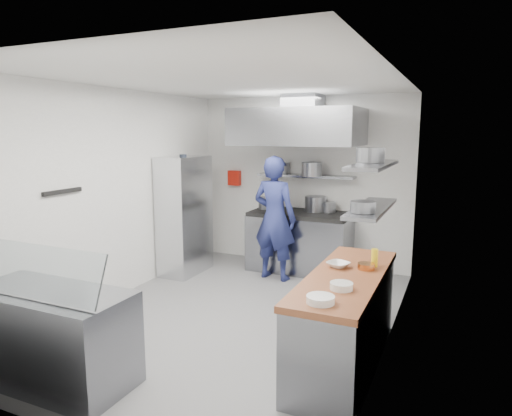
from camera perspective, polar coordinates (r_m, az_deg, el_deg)
The scene contains 36 objects.
floor at distance 5.76m, azimuth -2.52°, elevation -13.28°, with size 5.00×5.00×0.00m, color slate.
ceiling at distance 5.34m, azimuth -2.75°, elevation 15.62°, with size 5.00×5.00×0.00m, color silver.
wall_back at distance 7.67m, azimuth 5.86°, elevation 3.26°, with size 3.60×0.02×2.80m, color white.
wall_front at distance 3.39m, azimuth -22.21°, elevation -5.47°, with size 3.60×0.02×2.80m, color white.
wall_left at distance 6.39m, azimuth -17.20°, elevation 1.62°, with size 5.00×0.02×2.80m, color white.
wall_right at distance 4.84m, azimuth 16.72°, elevation -0.79°, with size 5.00×0.02×2.80m, color white.
gas_range at distance 7.43m, azimuth 5.48°, elevation -4.38°, with size 1.60×0.80×0.90m, color gray.
cooktop at distance 7.33m, azimuth 5.54°, elevation -0.74°, with size 1.57×0.78×0.06m, color black.
stock_pot_left at distance 7.58m, azimuth 1.24°, elevation 0.64°, with size 0.25×0.25×0.20m, color slate.
stock_pot_mid at distance 7.42m, azimuth 7.46°, elevation 0.53°, with size 0.35×0.35×0.24m, color slate.
stock_pot_right at distance 7.37m, azimuth 9.02°, elevation 0.11°, with size 0.24×0.24×0.16m, color slate.
over_range_shelf at distance 7.47m, azimuth 6.21°, elevation 4.02°, with size 1.60×0.30×0.04m, color gray.
shelf_pot_a at distance 7.70m, azimuth 3.35°, elevation 5.04°, with size 0.24×0.24×0.18m, color slate.
shelf_pot_b at distance 7.21m, azimuth 6.98°, elevation 4.84°, with size 0.32×0.32×0.22m, color slate.
extractor_hood at distance 7.05m, azimuth 5.26°, elevation 10.05°, with size 1.90×1.15×0.55m, color gray.
hood_duct at distance 7.27m, azimuth 5.90°, elevation 13.02°, with size 0.55×0.55×0.24m, color slate.
red_firebox at distance 8.09m, azimuth -2.72°, elevation 3.77°, with size 0.22×0.10×0.26m, color red.
chef at distance 6.89m, azimuth 2.34°, elevation -1.27°, with size 0.69×0.45×1.88m, color navy.
wire_rack at distance 7.28m, azimuth -8.90°, elevation -0.92°, with size 0.50×0.90×1.85m, color silver.
rack_bin_a at distance 7.09m, azimuth -10.07°, elevation -2.27°, with size 0.16×0.20×0.18m, color white.
rack_bin_b at distance 7.26m, azimuth -8.78°, elevation 2.05°, with size 0.13×0.17×0.15m, color yellow.
rack_jar at distance 7.08m, azimuth -9.09°, elevation 5.92°, with size 0.11×0.11×0.18m, color black.
knife_strip at distance 5.71m, azimuth -23.04°, elevation 1.90°, with size 0.04×0.55×0.05m, color black.
prep_counter_base at distance 4.61m, azimuth 11.02°, elevation -13.83°, with size 0.62×2.00×0.84m, color gray.
prep_counter_top at distance 4.45m, azimuth 11.21°, elevation -8.50°, with size 0.65×2.04×0.06m, color brown.
plate_stack_a at distance 3.69m, azimuth 8.06°, elevation -11.25°, with size 0.23×0.23×0.06m, color white.
plate_stack_b at distance 4.02m, azimuth 10.63°, elevation -9.56°, with size 0.20×0.20×0.06m, color white.
copper_pan at distance 4.63m, azimuth 13.59°, elevation -7.09°, with size 0.17×0.17×0.06m, color #C07236.
squeeze_bottle at distance 4.73m, azimuth 14.60°, elevation -6.04°, with size 0.07×0.07×0.18m, color yellow.
mixing_bowl at distance 4.65m, azimuth 10.24°, elevation -6.98°, with size 0.21×0.21×0.05m, color white.
wall_shelf_lower at distance 4.56m, azimuth 14.28°, elevation -0.03°, with size 0.30×1.30×0.04m, color gray.
wall_shelf_upper at distance 4.51m, azimuth 14.50°, elevation 5.24°, with size 0.30×1.30×0.04m, color gray.
shelf_pot_c at distance 4.19m, azimuth 13.22°, elevation 0.15°, with size 0.22×0.22×0.10m, color slate.
shelf_pot_d at distance 4.61m, azimuth 14.11°, elevation 6.46°, with size 0.28×0.28×0.14m, color slate.
display_case at distance 4.61m, azimuth -24.18°, elevation -14.46°, with size 1.50×0.70×0.85m, color gray.
display_glass at distance 4.32m, azimuth -25.96°, elevation -7.09°, with size 1.47×0.02×0.45m, color silver.
Camera 1 is at (2.41, -4.73, 2.24)m, focal length 32.00 mm.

